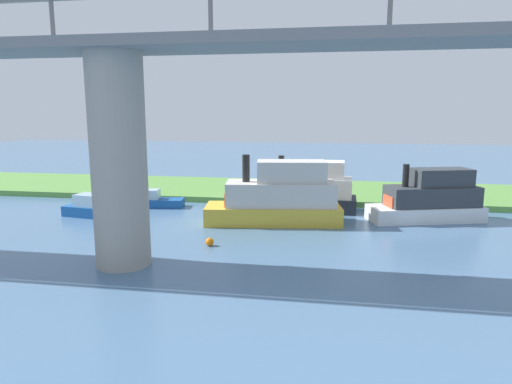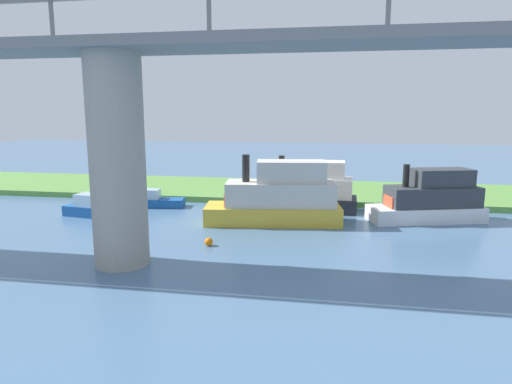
{
  "view_description": "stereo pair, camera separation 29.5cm",
  "coord_description": "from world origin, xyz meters",
  "px_view_note": "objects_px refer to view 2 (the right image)",
  "views": [
    {
      "loc": [
        -6.66,
        38.0,
        7.96
      ],
      "look_at": [
        -1.09,
        5.0,
        2.0
      ],
      "focal_mm": 31.74,
      "sensor_mm": 36.0,
      "label": 1
    },
    {
      "loc": [
        -6.95,
        37.95,
        7.96
      ],
      "look_at": [
        -1.09,
        5.0,
        2.0
      ],
      "focal_mm": 31.74,
      "sensor_mm": 36.0,
      "label": 2
    }
  ],
  "objects_px": {
    "bridge_pylon": "(117,162)",
    "marker_buoy": "(209,242)",
    "skiff_small": "(95,208)",
    "person_on_bank": "(280,189)",
    "riverboat_paddlewheel": "(306,190)",
    "mooring_post": "(304,191)",
    "houseboat_blue": "(155,201)",
    "motorboat_red": "(278,198)",
    "pontoon_yellow": "(430,200)"
  },
  "relations": [
    {
      "from": "motorboat_red",
      "to": "riverboat_paddlewheel",
      "type": "distance_m",
      "value": 5.0
    },
    {
      "from": "houseboat_blue",
      "to": "skiff_small",
      "type": "bearing_deg",
      "value": 51.72
    },
    {
      "from": "riverboat_paddlewheel",
      "to": "skiff_small",
      "type": "height_order",
      "value": "riverboat_paddlewheel"
    },
    {
      "from": "bridge_pylon",
      "to": "marker_buoy",
      "type": "xyz_separation_m",
      "value": [
        -3.58,
        -3.96,
        -5.17
      ]
    },
    {
      "from": "bridge_pylon",
      "to": "riverboat_paddlewheel",
      "type": "distance_m",
      "value": 17.77
    },
    {
      "from": "bridge_pylon",
      "to": "person_on_bank",
      "type": "bearing_deg",
      "value": -108.68
    },
    {
      "from": "bridge_pylon",
      "to": "riverboat_paddlewheel",
      "type": "height_order",
      "value": "bridge_pylon"
    },
    {
      "from": "bridge_pylon",
      "to": "pontoon_yellow",
      "type": "distance_m",
      "value": 22.41
    },
    {
      "from": "riverboat_paddlewheel",
      "to": "pontoon_yellow",
      "type": "relative_size",
      "value": 1.01
    },
    {
      "from": "riverboat_paddlewheel",
      "to": "mooring_post",
      "type": "bearing_deg",
      "value": -83.05
    },
    {
      "from": "riverboat_paddlewheel",
      "to": "bridge_pylon",
      "type": "bearing_deg",
      "value": 60.09
    },
    {
      "from": "marker_buoy",
      "to": "houseboat_blue",
      "type": "bearing_deg",
      "value": -53.29
    },
    {
      "from": "riverboat_paddlewheel",
      "to": "marker_buoy",
      "type": "relative_size",
      "value": 17.52
    },
    {
      "from": "motorboat_red",
      "to": "pontoon_yellow",
      "type": "height_order",
      "value": "motorboat_red"
    },
    {
      "from": "houseboat_blue",
      "to": "skiff_small",
      "type": "relative_size",
      "value": 0.87
    },
    {
      "from": "marker_buoy",
      "to": "skiff_small",
      "type": "bearing_deg",
      "value": -29.39
    },
    {
      "from": "riverboat_paddlewheel",
      "to": "motorboat_red",
      "type": "bearing_deg",
      "value": 69.64
    },
    {
      "from": "mooring_post",
      "to": "riverboat_paddlewheel",
      "type": "relative_size",
      "value": 0.11
    },
    {
      "from": "houseboat_blue",
      "to": "marker_buoy",
      "type": "bearing_deg",
      "value": 126.71
    },
    {
      "from": "houseboat_blue",
      "to": "riverboat_paddlewheel",
      "type": "relative_size",
      "value": 0.53
    },
    {
      "from": "pontoon_yellow",
      "to": "skiff_small",
      "type": "height_order",
      "value": "pontoon_yellow"
    },
    {
      "from": "bridge_pylon",
      "to": "skiff_small",
      "type": "height_order",
      "value": "bridge_pylon"
    },
    {
      "from": "bridge_pylon",
      "to": "pontoon_yellow",
      "type": "relative_size",
      "value": 1.25
    },
    {
      "from": "motorboat_red",
      "to": "marker_buoy",
      "type": "xyz_separation_m",
      "value": [
        3.34,
        6.4,
        -1.58
      ]
    },
    {
      "from": "bridge_pylon",
      "to": "person_on_bank",
      "type": "height_order",
      "value": "bridge_pylon"
    },
    {
      "from": "skiff_small",
      "to": "marker_buoy",
      "type": "distance_m",
      "value": 12.38
    },
    {
      "from": "riverboat_paddlewheel",
      "to": "skiff_small",
      "type": "distance_m",
      "value": 16.67
    },
    {
      "from": "person_on_bank",
      "to": "marker_buoy",
      "type": "distance_m",
      "value": 14.37
    },
    {
      "from": "mooring_post",
      "to": "houseboat_blue",
      "type": "xyz_separation_m",
      "value": [
        12.24,
        4.27,
        -0.46
      ]
    },
    {
      "from": "bridge_pylon",
      "to": "person_on_bank",
      "type": "distance_m",
      "value": 19.54
    },
    {
      "from": "skiff_small",
      "to": "riverboat_paddlewheel",
      "type": "bearing_deg",
      "value": -162.47
    },
    {
      "from": "mooring_post",
      "to": "houseboat_blue",
      "type": "distance_m",
      "value": 12.97
    },
    {
      "from": "motorboat_red",
      "to": "pontoon_yellow",
      "type": "xyz_separation_m",
      "value": [
        -10.94,
        -2.6,
        -0.27
      ]
    },
    {
      "from": "marker_buoy",
      "to": "motorboat_red",
      "type": "bearing_deg",
      "value": -117.54
    },
    {
      "from": "houseboat_blue",
      "to": "bridge_pylon",
      "type": "bearing_deg",
      "value": 105.78
    },
    {
      "from": "bridge_pylon",
      "to": "marker_buoy",
      "type": "height_order",
      "value": "bridge_pylon"
    },
    {
      "from": "person_on_bank",
      "to": "motorboat_red",
      "type": "relative_size",
      "value": 0.14
    },
    {
      "from": "bridge_pylon",
      "to": "marker_buoy",
      "type": "bearing_deg",
      "value": -132.09
    },
    {
      "from": "skiff_small",
      "to": "marker_buoy",
      "type": "height_order",
      "value": "skiff_small"
    },
    {
      "from": "riverboat_paddlewheel",
      "to": "marker_buoy",
      "type": "xyz_separation_m",
      "value": [
        5.08,
        11.08,
        -1.39
      ]
    },
    {
      "from": "person_on_bank",
      "to": "pontoon_yellow",
      "type": "height_order",
      "value": "pontoon_yellow"
    },
    {
      "from": "houseboat_blue",
      "to": "pontoon_yellow",
      "type": "bearing_deg",
      "value": 176.99
    },
    {
      "from": "skiff_small",
      "to": "motorboat_red",
      "type": "bearing_deg",
      "value": -178.68
    },
    {
      "from": "person_on_bank",
      "to": "mooring_post",
      "type": "xyz_separation_m",
      "value": [
        -2.14,
        -0.31,
        -0.21
      ]
    },
    {
      "from": "mooring_post",
      "to": "marker_buoy",
      "type": "relative_size",
      "value": 1.97
    },
    {
      "from": "person_on_bank",
      "to": "motorboat_red",
      "type": "height_order",
      "value": "motorboat_red"
    },
    {
      "from": "bridge_pylon",
      "to": "houseboat_blue",
      "type": "relative_size",
      "value": 2.32
    },
    {
      "from": "houseboat_blue",
      "to": "riverboat_paddlewheel",
      "type": "bearing_deg",
      "value": -175.78
    },
    {
      "from": "bridge_pylon",
      "to": "motorboat_red",
      "type": "bearing_deg",
      "value": -123.72
    },
    {
      "from": "person_on_bank",
      "to": "marker_buoy",
      "type": "xyz_separation_m",
      "value": [
        2.53,
        14.11,
        -0.95
      ]
    }
  ]
}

